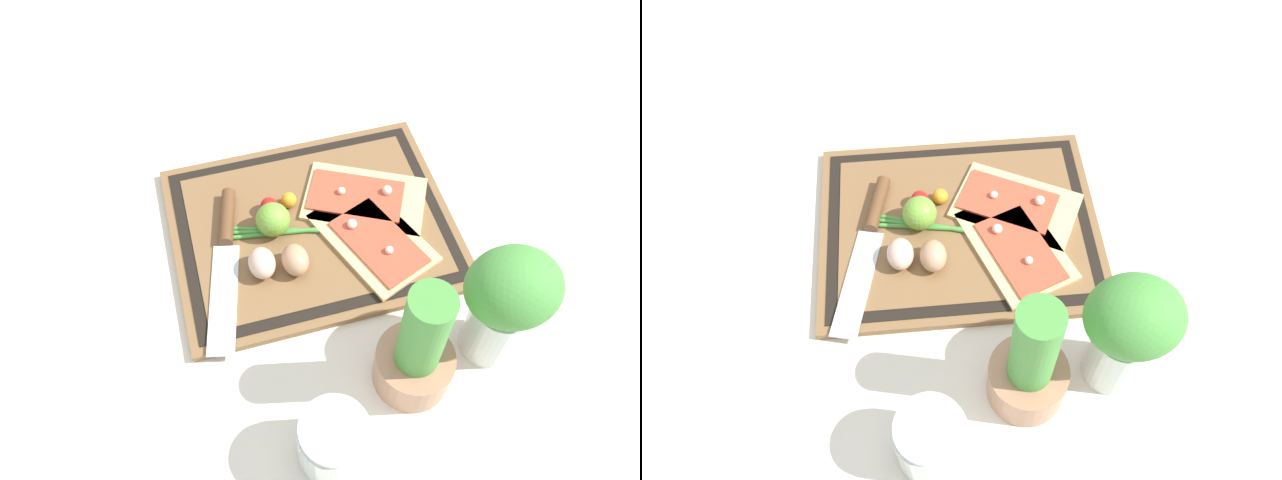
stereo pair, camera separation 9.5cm
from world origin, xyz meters
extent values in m
plane|color=silver|center=(0.00, 0.00, 0.00)|extent=(6.00, 6.00, 0.00)
cube|color=brown|center=(0.00, 0.00, 0.01)|extent=(0.44, 0.35, 0.01)
cube|color=black|center=(0.00, 0.00, 0.01)|extent=(0.42, 0.32, 0.00)
cube|color=brown|center=(0.00, 0.00, 0.02)|extent=(0.38, 0.29, 0.00)
cube|color=#DBBC7F|center=(-0.09, -0.02, 0.02)|extent=(0.23, 0.19, 0.01)
cube|color=#D14C33|center=(-0.08, -0.03, 0.03)|extent=(0.17, 0.14, 0.00)
sphere|color=silver|center=(-0.13, -0.02, 0.03)|extent=(0.02, 0.02, 0.02)
sphere|color=silver|center=(-0.06, -0.04, 0.03)|extent=(0.01, 0.01, 0.01)
cube|color=#DBBC7F|center=(-0.08, 0.05, 0.02)|extent=(0.18, 0.22, 0.01)
cube|color=#D14C33|center=(-0.09, 0.07, 0.03)|extent=(0.13, 0.17, 0.00)
sphere|color=silver|center=(-0.06, 0.03, 0.03)|extent=(0.02, 0.02, 0.02)
sphere|color=silver|center=(-0.10, 0.09, 0.03)|extent=(0.01, 0.01, 0.01)
cube|color=silver|center=(0.16, 0.10, 0.02)|extent=(0.08, 0.19, 0.00)
cylinder|color=brown|center=(0.13, -0.04, 0.03)|extent=(0.04, 0.10, 0.02)
ellipsoid|color=tan|center=(0.05, 0.07, 0.04)|extent=(0.04, 0.05, 0.04)
ellipsoid|color=beige|center=(0.10, 0.06, 0.04)|extent=(0.04, 0.05, 0.04)
sphere|color=#70A838|center=(0.06, -0.01, 0.04)|extent=(0.05, 0.05, 0.05)
sphere|color=red|center=(0.06, -0.04, 0.03)|extent=(0.03, 0.03, 0.03)
sphere|color=gold|center=(0.03, -0.05, 0.03)|extent=(0.03, 0.03, 0.03)
cylinder|color=#47933D|center=(0.01, 0.01, 0.02)|extent=(0.24, 0.08, 0.01)
cylinder|color=#47933D|center=(0.01, 0.01, 0.02)|extent=(0.24, 0.06, 0.01)
cylinder|color=#47933D|center=(0.01, 0.01, 0.02)|extent=(0.24, 0.04, 0.01)
cylinder|color=#AD7A5B|center=(-0.07, 0.28, 0.03)|extent=(0.11, 0.11, 0.07)
cylinder|color=#47933D|center=(-0.07, 0.28, 0.13)|extent=(0.06, 0.06, 0.19)
cylinder|color=silver|center=(0.07, 0.35, 0.04)|extent=(0.09, 0.09, 0.09)
cylinder|color=#B73323|center=(0.07, 0.35, 0.02)|extent=(0.08, 0.08, 0.03)
cylinder|color=silver|center=(0.07, 0.35, 0.09)|extent=(0.09, 0.09, 0.01)
cylinder|color=silver|center=(-0.19, 0.26, 0.06)|extent=(0.08, 0.08, 0.11)
ellipsoid|color=#47933D|center=(-0.19, 0.26, 0.16)|extent=(0.12, 0.11, 0.10)
camera|label=1|loc=(0.14, 0.56, 0.83)|focal=35.00mm
camera|label=2|loc=(0.05, 0.58, 0.83)|focal=35.00mm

